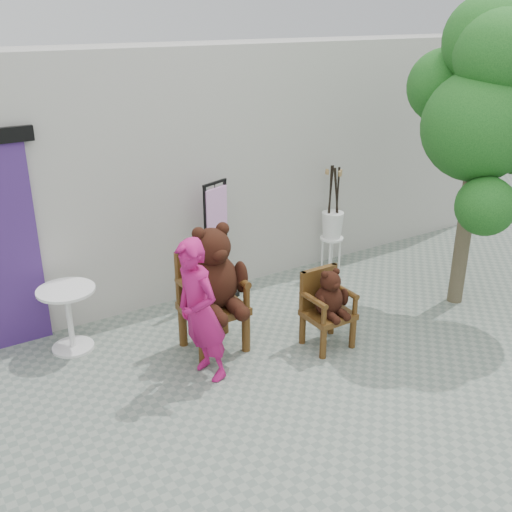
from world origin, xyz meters
The scene contains 9 objects.
ground_plane centered at (0.00, 0.00, 0.00)m, with size 60.00×60.00×0.00m, color gray.
back_wall centered at (0.00, 3.10, 1.50)m, with size 9.00×1.00×3.00m, color #BBB8AF.
chair_big centered at (-1.00, 1.34, 0.78)m, with size 0.69×0.74×1.40m.
chair_small centered at (0.05, 0.75, 0.52)m, with size 0.48×0.48×0.89m.
person centered at (-1.38, 0.89, 0.74)m, with size 0.54×0.35×1.48m, color #AB1560.
cafe_table centered at (-2.29, 2.14, 0.44)m, with size 0.60×0.60×0.70m.
display_stand centered at (-0.39, 2.35, 0.58)m, with size 0.54×0.48×1.51m.
stool_bucket centered at (1.42, 2.35, 0.64)m, with size 0.32×0.32×1.46m.
tree centered at (2.09, 0.52, 2.57)m, with size 1.71×1.99×3.65m.
Camera 1 is at (-3.62, -3.61, 3.37)m, focal length 42.00 mm.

